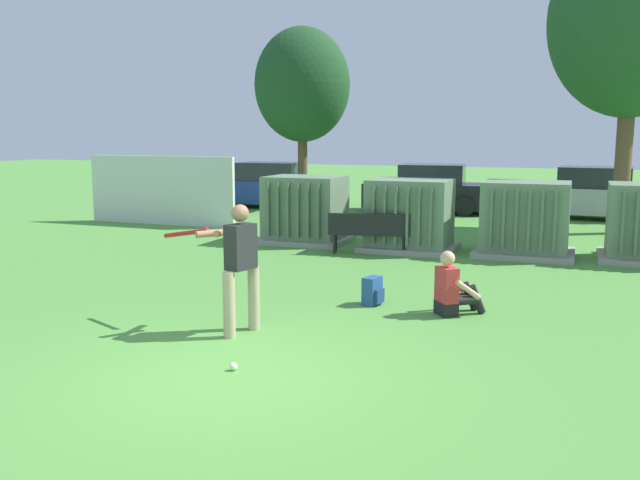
# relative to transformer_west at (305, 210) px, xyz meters

# --- Properties ---
(ground_plane) EXTENTS (96.00, 96.00, 0.00)m
(ground_plane) POSITION_rel_transformer_west_xyz_m (2.71, -8.94, -0.79)
(ground_plane) COLOR #51933D
(fence_panel) EXTENTS (4.80, 0.12, 2.00)m
(fence_panel) POSITION_rel_transformer_west_xyz_m (-5.19, 1.56, 0.21)
(fence_panel) COLOR silver
(fence_panel) RESTS_ON ground
(transformer_west) EXTENTS (2.10, 1.70, 1.62)m
(transformer_west) POSITION_rel_transformer_west_xyz_m (0.00, 0.00, 0.00)
(transformer_west) COLOR #9E9B93
(transformer_west) RESTS_ON ground
(transformer_mid_west) EXTENTS (2.10, 1.70, 1.62)m
(transformer_mid_west) POSITION_rel_transformer_west_xyz_m (2.65, -0.19, 0.00)
(transformer_mid_west) COLOR #9E9B93
(transformer_mid_west) RESTS_ON ground
(transformer_mid_east) EXTENTS (2.10, 1.70, 1.62)m
(transformer_mid_east) POSITION_rel_transformer_west_xyz_m (5.17, 0.02, 0.00)
(transformer_mid_east) COLOR #9E9B93
(transformer_mid_east) RESTS_ON ground
(park_bench) EXTENTS (1.84, 0.78, 0.92)m
(park_bench) POSITION_rel_transformer_west_xyz_m (1.94, -1.02, -0.25)
(park_bench) COLOR black
(park_bench) RESTS_ON ground
(batter) EXTENTS (1.60, 0.77, 1.74)m
(batter) POSITION_rel_transformer_west_xyz_m (2.04, -7.38, 0.19)
(batter) COLOR tan
(batter) RESTS_ON ground
(sports_ball) EXTENTS (0.09, 0.09, 0.09)m
(sports_ball) POSITION_rel_transformer_west_xyz_m (2.67, -8.73, -0.74)
(sports_ball) COLOR white
(sports_ball) RESTS_ON ground
(seated_spectator) EXTENTS (0.77, 0.71, 0.96)m
(seated_spectator) POSITION_rel_transformer_west_xyz_m (4.56, -5.43, -0.41)
(seated_spectator) COLOR black
(seated_spectator) RESTS_ON ground
(backpack) EXTENTS (0.32, 0.36, 0.44)m
(backpack) POSITION_rel_transformer_west_xyz_m (3.30, -5.30, -0.57)
(backpack) COLOR #264C8C
(backpack) RESTS_ON ground
(tree_left) EXTENTS (3.25, 3.25, 6.21)m
(tree_left) POSITION_rel_transformer_west_xyz_m (-2.75, 6.54, 3.47)
(tree_left) COLOR brown
(tree_left) RESTS_ON ground
(tree_center_left) EXTENTS (4.21, 4.21, 8.04)m
(tree_center_left) POSITION_rel_transformer_west_xyz_m (7.28, 4.36, 4.73)
(tree_center_left) COLOR brown
(tree_center_left) RESTS_ON ground
(parked_car_leftmost) EXTENTS (4.34, 2.20, 1.62)m
(parked_car_leftmost) POSITION_rel_transformer_west_xyz_m (-4.28, 6.91, -0.04)
(parked_car_leftmost) COLOR navy
(parked_car_leftmost) RESTS_ON ground
(parked_car_left_of_center) EXTENTS (4.33, 2.19, 1.62)m
(parked_car_left_of_center) POSITION_rel_transformer_west_xyz_m (1.50, 7.39, -0.04)
(parked_car_left_of_center) COLOR black
(parked_car_left_of_center) RESTS_ON ground
(parked_car_right_of_center) EXTENTS (4.32, 2.16, 1.62)m
(parked_car_right_of_center) POSITION_rel_transformer_west_xyz_m (6.58, 7.49, -0.04)
(parked_car_right_of_center) COLOR #B2B2B7
(parked_car_right_of_center) RESTS_ON ground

